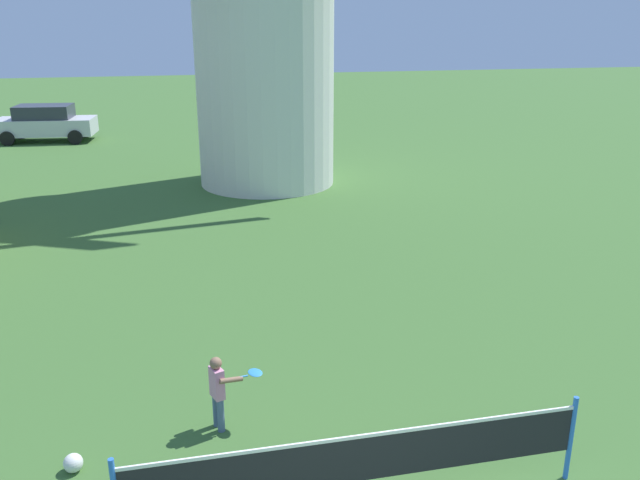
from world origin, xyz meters
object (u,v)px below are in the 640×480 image
at_px(player_far, 219,388).
at_px(stray_ball, 73,463).
at_px(parked_car_silver, 45,123).
at_px(tennis_net, 360,459).

xyz_separation_m(player_far, stray_ball, (-1.81, -0.51, -0.48)).
distance_m(player_far, parked_car_silver, 23.67).
xyz_separation_m(stray_ball, parked_car_silver, (-3.93, 23.47, 0.69)).
bearing_deg(player_far, parked_car_silver, 104.04).
relative_size(tennis_net, stray_ball, 22.12).
xyz_separation_m(player_far, parked_car_silver, (-5.74, 22.96, 0.21)).
relative_size(tennis_net, parked_car_silver, 1.22).
distance_m(stray_ball, parked_car_silver, 23.80).
relative_size(stray_ball, parked_car_silver, 0.05).
bearing_deg(tennis_net, parked_car_silver, 105.96).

